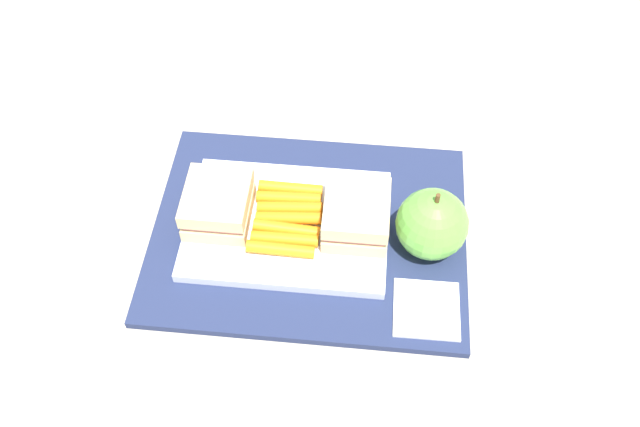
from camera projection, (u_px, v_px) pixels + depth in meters
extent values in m
plane|color=#B7AD99|center=(309.00, 234.00, 0.80)|extent=(2.40, 2.40, 0.00)
cube|color=navy|center=(309.00, 232.00, 0.79)|extent=(0.36, 0.28, 0.01)
cube|color=white|center=(288.00, 225.00, 0.78)|extent=(0.23, 0.17, 0.01)
cube|color=#DBC189|center=(219.00, 211.00, 0.78)|extent=(0.07, 0.08, 0.02)
cube|color=pink|center=(218.00, 205.00, 0.77)|extent=(0.07, 0.07, 0.01)
cube|color=#DBC189|center=(216.00, 197.00, 0.76)|extent=(0.07, 0.08, 0.02)
cube|color=#DBC189|center=(356.00, 222.00, 0.77)|extent=(0.07, 0.08, 0.02)
cube|color=pink|center=(356.00, 215.00, 0.76)|extent=(0.07, 0.07, 0.01)
cube|color=#DBC189|center=(357.00, 208.00, 0.75)|extent=(0.07, 0.08, 0.02)
cylinder|color=orange|center=(280.00, 249.00, 0.75)|extent=(0.08, 0.01, 0.02)
cylinder|color=orange|center=(285.00, 239.00, 0.76)|extent=(0.08, 0.01, 0.01)
cylinder|color=orange|center=(286.00, 229.00, 0.76)|extent=(0.08, 0.01, 0.02)
cylinder|color=orange|center=(289.00, 218.00, 0.77)|extent=(0.08, 0.01, 0.02)
cylinder|color=orange|center=(290.00, 208.00, 0.78)|extent=(0.08, 0.01, 0.02)
cylinder|color=orange|center=(289.00, 198.00, 0.79)|extent=(0.08, 0.01, 0.02)
cylinder|color=orange|center=(291.00, 188.00, 0.80)|extent=(0.08, 0.01, 0.02)
sphere|color=#66B742|center=(432.00, 224.00, 0.74)|extent=(0.08, 0.08, 0.08)
cylinder|color=brown|center=(438.00, 199.00, 0.71)|extent=(0.01, 0.01, 0.01)
cube|color=white|center=(426.00, 309.00, 0.72)|extent=(0.07, 0.07, 0.00)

